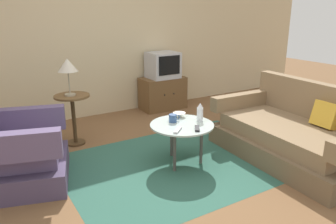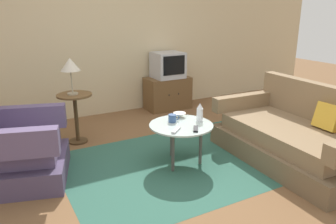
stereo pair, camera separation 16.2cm
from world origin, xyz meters
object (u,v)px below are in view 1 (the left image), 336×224
at_px(couch, 294,136).
at_px(tv_remote_dark, 197,128).
at_px(television, 163,65).
at_px(armchair, 13,155).
at_px(mug, 173,118).
at_px(bowl, 179,115).
at_px(vase, 200,112).
at_px(tv_stand, 163,93).
at_px(coffee_table, 182,128).
at_px(side_table, 73,110).
at_px(table_lamp, 68,66).
at_px(tv_remote_silver, 178,130).

bearing_deg(couch, tv_remote_dark, 75.34).
bearing_deg(television, couch, -83.29).
relative_size(armchair, mug, 8.27).
relative_size(television, bowl, 3.31).
height_order(couch, vase, couch).
bearing_deg(armchair, tv_stand, 136.30).
bearing_deg(bowl, coffee_table, -116.37).
bearing_deg(tv_remote_dark, bowl, -154.43).
height_order(armchair, bowl, armchair).
relative_size(couch, bowl, 12.35).
distance_m(armchair, tv_remote_dark, 1.89).
bearing_deg(bowl, side_table, 135.98).
height_order(side_table, table_lamp, table_lamp).
xyz_separation_m(coffee_table, bowl, (0.12, 0.23, 0.07)).
height_order(bowl, tv_remote_dark, bowl).
bearing_deg(side_table, coffee_table, -53.61).
relative_size(vase, bowl, 1.41).
bearing_deg(mug, television, 62.70).
height_order(mug, bowl, mug).
bearing_deg(couch, tv_remote_silver, 75.23).
height_order(side_table, bowl, side_table).
xyz_separation_m(bowl, tv_remote_silver, (-0.27, -0.39, -0.02)).
relative_size(coffee_table, bowl, 4.74).
height_order(table_lamp, tv_remote_dark, table_lamp).
xyz_separation_m(armchair, mug, (1.65, -0.37, 0.20)).
height_order(vase, mug, vase).
relative_size(side_table, tv_remote_dark, 4.04).
xyz_separation_m(coffee_table, television, (0.91, 1.96, 0.35)).
height_order(bowl, tv_remote_silver, bowl).
xyz_separation_m(armchair, tv_remote_silver, (1.54, -0.64, 0.17)).
bearing_deg(bowl, tv_remote_dark, -98.49).
bearing_deg(side_table, television, 23.22).
bearing_deg(armchair, couch, 86.58).
height_order(tv_stand, table_lamp, table_lamp).
xyz_separation_m(vase, bowl, (-0.13, 0.24, -0.08)).
bearing_deg(coffee_table, tv_stand, 65.34).
height_order(couch, tv_remote_dark, couch).
relative_size(side_table, table_lamp, 1.42).
relative_size(side_table, mug, 4.81).
relative_size(coffee_table, side_table, 1.09).
height_order(television, table_lamp, table_lamp).
relative_size(coffee_table, mug, 5.24).
bearing_deg(mug, tv_remote_dark, -74.50).
xyz_separation_m(side_table, television, (1.79, 0.77, 0.31)).
bearing_deg(coffee_table, mug, 111.16).
xyz_separation_m(tv_stand, table_lamp, (-1.80, -0.78, 0.75)).
height_order(armchair, table_lamp, table_lamp).
bearing_deg(vase, side_table, 133.06).
distance_m(side_table, tv_remote_dark, 1.69).
height_order(television, tv_remote_silver, television).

